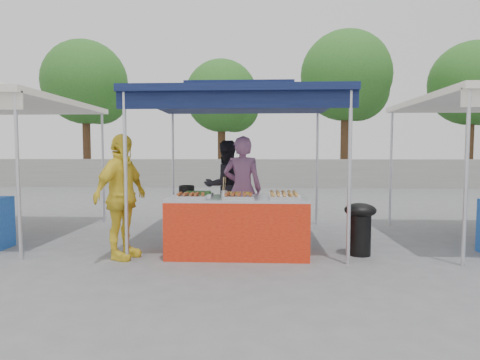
{
  "coord_description": "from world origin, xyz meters",
  "views": [
    {
      "loc": [
        0.32,
        -5.83,
        1.5
      ],
      "look_at": [
        0.0,
        0.6,
        1.05
      ],
      "focal_mm": 30.0,
      "sensor_mm": 36.0,
      "label": 1
    }
  ],
  "objects_px": {
    "vendor_table": "(238,226)",
    "wok_burner": "(360,224)",
    "vendor_woman": "(242,189)",
    "helper_man": "(226,186)",
    "cooking_pot": "(187,190)",
    "customer_person": "(121,197)"
  },
  "relations": [
    {
      "from": "vendor_table",
      "to": "wok_burner",
      "type": "relative_size",
      "value": 2.6
    },
    {
      "from": "vendor_woman",
      "to": "vendor_table",
      "type": "bearing_deg",
      "value": 95.51
    },
    {
      "from": "vendor_woman",
      "to": "helper_man",
      "type": "distance_m",
      "value": 0.93
    },
    {
      "from": "wok_burner",
      "to": "helper_man",
      "type": "relative_size",
      "value": 0.45
    },
    {
      "from": "cooking_pot",
      "to": "helper_man",
      "type": "xyz_separation_m",
      "value": [
        0.47,
        1.48,
        -0.06
      ]
    },
    {
      "from": "vendor_table",
      "to": "cooking_pot",
      "type": "relative_size",
      "value": 8.46
    },
    {
      "from": "vendor_woman",
      "to": "cooking_pot",
      "type": "bearing_deg",
      "value": 43.78
    },
    {
      "from": "cooking_pot",
      "to": "customer_person",
      "type": "bearing_deg",
      "value": -145.34
    },
    {
      "from": "vendor_table",
      "to": "vendor_woman",
      "type": "bearing_deg",
      "value": 88.26
    },
    {
      "from": "cooking_pot",
      "to": "customer_person",
      "type": "height_order",
      "value": "customer_person"
    },
    {
      "from": "vendor_table",
      "to": "helper_man",
      "type": "bearing_deg",
      "value": 100.34
    },
    {
      "from": "vendor_woman",
      "to": "wok_burner",
      "type": "bearing_deg",
      "value": 161.74
    },
    {
      "from": "wok_burner",
      "to": "helper_man",
      "type": "height_order",
      "value": "helper_man"
    },
    {
      "from": "vendor_table",
      "to": "customer_person",
      "type": "bearing_deg",
      "value": -171.45
    },
    {
      "from": "cooking_pot",
      "to": "wok_burner",
      "type": "bearing_deg",
      "value": -4.88
    },
    {
      "from": "wok_burner",
      "to": "helper_man",
      "type": "bearing_deg",
      "value": 131.48
    },
    {
      "from": "cooking_pot",
      "to": "helper_man",
      "type": "height_order",
      "value": "helper_man"
    },
    {
      "from": "vendor_table",
      "to": "vendor_woman",
      "type": "height_order",
      "value": "vendor_woman"
    },
    {
      "from": "vendor_woman",
      "to": "helper_man",
      "type": "bearing_deg",
      "value": -60.27
    },
    {
      "from": "wok_burner",
      "to": "vendor_woman",
      "type": "relative_size",
      "value": 0.44
    },
    {
      "from": "vendor_woman",
      "to": "helper_man",
      "type": "height_order",
      "value": "vendor_woman"
    },
    {
      "from": "vendor_table",
      "to": "wok_burner",
      "type": "distance_m",
      "value": 1.78
    }
  ]
}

